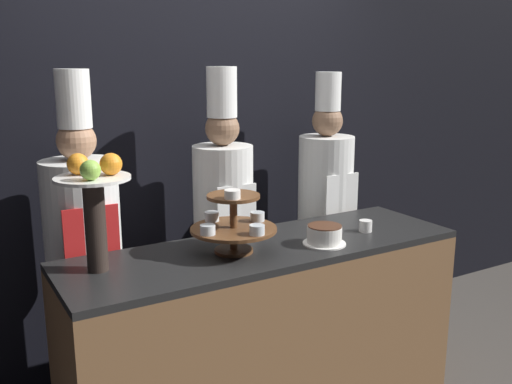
{
  "coord_description": "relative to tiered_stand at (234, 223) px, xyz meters",
  "views": [
    {
      "loc": [
        -1.4,
        -1.97,
        1.84
      ],
      "look_at": [
        0.0,
        0.4,
        1.2
      ],
      "focal_mm": 40.0,
      "sensor_mm": 36.0,
      "label": 1
    }
  ],
  "objects": [
    {
      "name": "wall_back",
      "position": [
        0.19,
        0.9,
        0.31
      ],
      "size": [
        10.0,
        0.06,
        2.8
      ],
      "color": "black",
      "rests_on": "ground_plane"
    },
    {
      "name": "buffet_counter",
      "position": [
        0.19,
        0.01,
        -0.62
      ],
      "size": [
        2.01,
        0.61,
        0.95
      ],
      "color": "brown",
      "rests_on": "ground_plane"
    },
    {
      "name": "tiered_stand",
      "position": [
        0.0,
        0.0,
        0.0
      ],
      "size": [
        0.41,
        0.41,
        0.32
      ],
      "color": "brown",
      "rests_on": "buffet_counter"
    },
    {
      "name": "fruit_pedestal",
      "position": [
        -0.62,
        0.09,
        0.18
      ],
      "size": [
        0.32,
        0.32,
        0.51
      ],
      "color": "#2D231E",
      "rests_on": "buffet_counter"
    },
    {
      "name": "cake_round",
      "position": [
        0.44,
        -0.12,
        -0.1
      ],
      "size": [
        0.21,
        0.21,
        0.1
      ],
      "color": "white",
      "rests_on": "buffet_counter"
    },
    {
      "name": "cup_white",
      "position": [
        0.76,
        -0.06,
        -0.11
      ],
      "size": [
        0.07,
        0.07,
        0.06
      ],
      "color": "white",
      "rests_on": "buffet_counter"
    },
    {
      "name": "chef_left",
      "position": [
        -0.57,
        0.53,
        -0.14
      ],
      "size": [
        0.38,
        0.38,
        1.8
      ],
      "color": "#38332D",
      "rests_on": "ground_plane"
    },
    {
      "name": "chef_center_left",
      "position": [
        0.22,
        0.53,
        -0.11
      ],
      "size": [
        0.34,
        0.34,
        1.81
      ],
      "color": "#38332D",
      "rests_on": "ground_plane"
    },
    {
      "name": "chef_center_right",
      "position": [
        0.94,
        0.53,
        -0.13
      ],
      "size": [
        0.34,
        0.34,
        1.77
      ],
      "color": "#38332D",
      "rests_on": "ground_plane"
    }
  ]
}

